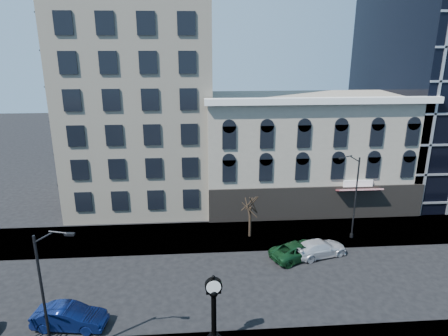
{
  "coord_description": "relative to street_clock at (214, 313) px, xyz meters",
  "views": [
    {
      "loc": [
        -0.21,
        -25.72,
        17.4
      ],
      "look_at": [
        2.0,
        4.0,
        8.0
      ],
      "focal_mm": 32.0,
      "sensor_mm": 36.0,
      "label": 1
    }
  ],
  "objects": [
    {
      "name": "car_far_a",
      "position": [
        7.56,
        9.67,
        -1.54
      ],
      "size": [
        5.42,
        4.07,
        1.37
      ],
      "primitive_type": "imported",
      "rotation": [
        0.0,
        0.0,
        1.99
      ],
      "color": "#143F1E",
      "rests_on": "ground"
    },
    {
      "name": "bare_tree_far",
      "position": [
        4.02,
        13.64,
        1.37
      ],
      "size": [
        2.69,
        2.69,
        4.61
      ],
      "color": "#302318",
      "rests_on": "sidewalk_far"
    },
    {
      "name": "street_lamp_far",
      "position": [
        12.84,
        12.52,
        4.05
      ],
      "size": [
        2.06,
        0.82,
        8.16
      ],
      "rotation": [
        0.0,
        0.0,
        3.43
      ],
      "color": "black",
      "rests_on": "sidewalk_far"
    },
    {
      "name": "street_lamp_near",
      "position": [
        -8.58,
        -0.84,
        4.2
      ],
      "size": [
        2.16,
        0.53,
        8.36
      ],
      "rotation": [
        0.0,
        0.0,
        -0.13
      ],
      "color": "black",
      "rests_on": "sidewalk_near"
    },
    {
      "name": "ground",
      "position": [
        -0.65,
        6.0,
        -2.23
      ],
      "size": [
        160.0,
        160.0,
        0.0
      ],
      "primitive_type": "plane",
      "color": "black",
      "rests_on": "ground"
    },
    {
      "name": "car_far_b",
      "position": [
        9.49,
        9.88,
        -1.53
      ],
      "size": [
        5.17,
        3.21,
        1.4
      ],
      "primitive_type": "imported",
      "rotation": [
        0.0,
        0.0,
        1.85
      ],
      "color": "silver",
      "rests_on": "ground"
    },
    {
      "name": "street_clock",
      "position": [
        0.0,
        0.0,
        0.0
      ],
      "size": [
        1.06,
        1.06,
        4.66
      ],
      "rotation": [
        0.0,
        0.0,
        0.06
      ],
      "color": "black",
      "rests_on": "sidewalk_near"
    },
    {
      "name": "sidewalk_far",
      "position": [
        -0.65,
        14.0,
        -2.17
      ],
      "size": [
        160.0,
        6.0,
        0.12
      ],
      "primitive_type": "cube",
      "color": "gray",
      "rests_on": "ground"
    },
    {
      "name": "victorian_row",
      "position": [
        11.35,
        21.89,
        3.77
      ],
      "size": [
        22.6,
        11.19,
        12.5
      ],
      "color": "gray",
      "rests_on": "ground"
    },
    {
      "name": "car_near_b",
      "position": [
        -9.07,
        2.24,
        -1.47
      ],
      "size": [
        4.77,
        2.21,
        1.52
      ],
      "primitive_type": "imported",
      "rotation": [
        0.0,
        0.0,
        1.44
      ],
      "color": "#0C194C",
      "rests_on": "ground"
    },
    {
      "name": "cream_tower",
      "position": [
        -6.77,
        24.88,
        17.09
      ],
      "size": [
        15.9,
        15.4,
        42.5
      ],
      "color": "beige",
      "rests_on": "ground"
    }
  ]
}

